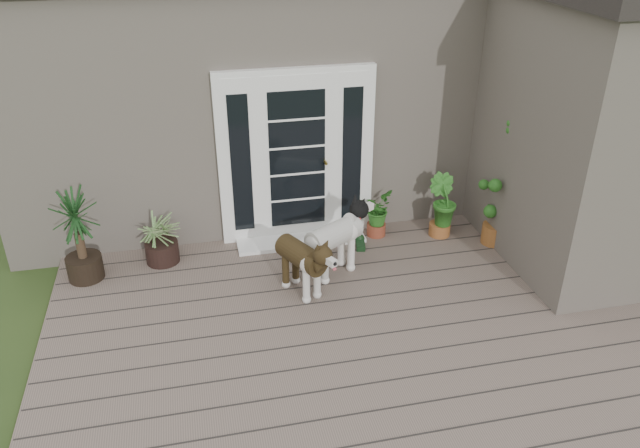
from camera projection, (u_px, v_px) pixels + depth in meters
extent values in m
cube|color=#6B5B4C|center=(359.00, 342.00, 6.20)|extent=(6.20, 4.60, 0.12)
cube|color=#665E54|center=(284.00, 82.00, 9.15)|extent=(7.40, 4.00, 3.10)
cube|color=#665E54|center=(585.00, 140.00, 7.00)|extent=(1.60, 2.40, 3.10)
cube|color=white|center=(297.00, 156.00, 7.52)|extent=(1.90, 0.14, 2.15)
cube|color=white|center=(301.00, 240.00, 7.84)|extent=(1.60, 0.40, 0.05)
imported|color=#225A19|center=(377.00, 217.00, 7.89)|extent=(0.54, 0.54, 0.50)
imported|color=#1C6523|center=(441.00, 214.00, 7.87)|extent=(0.56, 0.56, 0.60)
imported|color=#195A1C|center=(495.00, 211.00, 7.98)|extent=(0.42, 0.42, 0.56)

